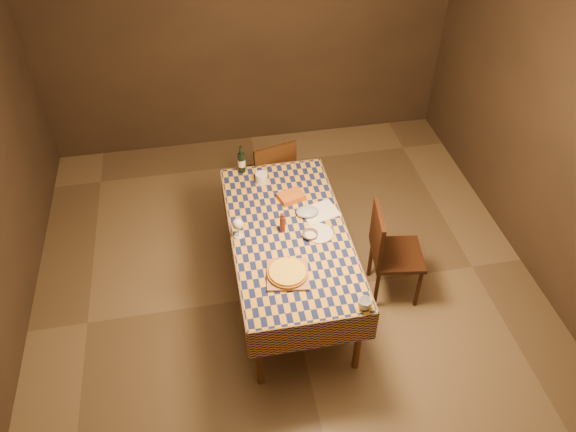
{
  "coord_description": "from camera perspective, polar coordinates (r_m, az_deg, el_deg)",
  "views": [
    {
      "loc": [
        -0.61,
        -3.19,
        3.92
      ],
      "look_at": [
        0.0,
        0.05,
        0.9
      ],
      "focal_mm": 35.0,
      "sensor_mm": 36.0,
      "label": 1
    }
  ],
  "objects": [
    {
      "name": "room",
      "position": [
        4.14,
        0.13,
        4.14
      ],
      "size": [
        5.0,
        5.1,
        2.7
      ],
      "color": "brown",
      "rests_on": "ground"
    },
    {
      "name": "dining_table",
      "position": [
        4.57,
        0.12,
        -2.32
      ],
      "size": [
        0.94,
        1.84,
        0.77
      ],
      "color": "brown",
      "rests_on": "ground"
    },
    {
      "name": "cutting_board",
      "position": [
        4.19,
        -0.04,
        -5.97
      ],
      "size": [
        0.35,
        0.35,
        0.02
      ],
      "primitive_type": "cube",
      "rotation": [
        0.0,
        0.0,
        -0.15
      ],
      "color": "#976747",
      "rests_on": "dining_table"
    },
    {
      "name": "pizza",
      "position": [
        4.17,
        -0.04,
        -5.75
      ],
      "size": [
        0.39,
        0.39,
        0.03
      ],
      "color": "#995E19",
      "rests_on": "cutting_board"
    },
    {
      "name": "pepper_mill",
      "position": [
        4.47,
        -0.56,
        -0.68
      ],
      "size": [
        0.05,
        0.05,
        0.19
      ],
      "color": "#511D13",
      "rests_on": "dining_table"
    },
    {
      "name": "bowl",
      "position": [
        4.47,
        2.24,
        -1.94
      ],
      "size": [
        0.16,
        0.16,
        0.04
      ],
      "primitive_type": "imported",
      "rotation": [
        0.0,
        0.0,
        -0.27
      ],
      "color": "#684D58",
      "rests_on": "dining_table"
    },
    {
      "name": "wine_glass",
      "position": [
        4.42,
        -5.12,
        -0.89
      ],
      "size": [
        0.1,
        0.1,
        0.18
      ],
      "color": "silver",
      "rests_on": "dining_table"
    },
    {
      "name": "wine_bottle",
      "position": [
        5.08,
        -4.74,
        5.47
      ],
      "size": [
        0.08,
        0.08,
        0.27
      ],
      "color": "black",
      "rests_on": "dining_table"
    },
    {
      "name": "deli_tub",
      "position": [
        4.98,
        -2.71,
        3.89
      ],
      "size": [
        0.12,
        0.12,
        0.09
      ],
      "primitive_type": "cylinder",
      "rotation": [
        0.0,
        0.0,
        -0.11
      ],
      "color": "silver",
      "rests_on": "dining_table"
    },
    {
      "name": "takeout_container",
      "position": [
        4.81,
        0.33,
        1.97
      ],
      "size": [
        0.25,
        0.21,
        0.05
      ],
      "primitive_type": "cube",
      "rotation": [
        0.0,
        0.0,
        0.3
      ],
      "color": "#AE5417",
      "rests_on": "dining_table"
    },
    {
      "name": "white_plate",
      "position": [
        4.51,
        3.18,
        -1.77
      ],
      "size": [
        0.3,
        0.3,
        0.01
      ],
      "primitive_type": "cylinder",
      "rotation": [
        0.0,
        0.0,
        0.37
      ],
      "color": "silver",
      "rests_on": "dining_table"
    },
    {
      "name": "tumbler",
      "position": [
        4.01,
        7.81,
        -8.84
      ],
      "size": [
        0.11,
        0.11,
        0.08
      ],
      "primitive_type": "imported",
      "rotation": [
        0.0,
        0.0,
        -0.11
      ],
      "color": "silver",
      "rests_on": "dining_table"
    },
    {
      "name": "flour_patch",
      "position": [
        4.7,
        3.23,
        0.43
      ],
      "size": [
        0.34,
        0.3,
        0.0
      ],
      "primitive_type": "cube",
      "rotation": [
        0.0,
        0.0,
        0.27
      ],
      "color": "white",
      "rests_on": "dining_table"
    },
    {
      "name": "flour_bag",
      "position": [
        4.66,
        1.98,
        0.44
      ],
      "size": [
        0.21,
        0.16,
        0.06
      ],
      "primitive_type": "ellipsoid",
      "rotation": [
        0.0,
        0.0,
        -0.1
      ],
      "color": "#929FBB",
      "rests_on": "dining_table"
    },
    {
      "name": "chair_far",
      "position": [
        5.49,
        -1.73,
        4.26
      ],
      "size": [
        0.51,
        0.52,
        0.93
      ],
      "color": "black",
      "rests_on": "ground"
    },
    {
      "name": "chair_right",
      "position": [
        4.8,
        10.17,
        -3.34
      ],
      "size": [
        0.49,
        0.48,
        0.93
      ],
      "color": "black",
      "rests_on": "ground"
    }
  ]
}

